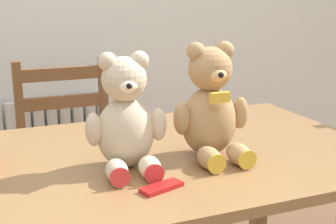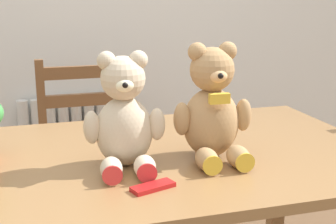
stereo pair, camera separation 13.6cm
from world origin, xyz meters
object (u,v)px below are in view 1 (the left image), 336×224
(teddy_bear_right, at_px, (211,108))
(teddy_bear_left, at_px, (126,120))
(chocolate_bar, at_px, (162,187))
(wooden_chair_behind, at_px, (71,158))

(teddy_bear_right, bearing_deg, teddy_bear_left, 2.57)
(chocolate_bar, bearing_deg, teddy_bear_right, 37.97)
(wooden_chair_behind, height_order, teddy_bear_right, teddy_bear_right)
(wooden_chair_behind, bearing_deg, chocolate_bar, 92.18)
(wooden_chair_behind, distance_m, teddy_bear_left, 0.98)
(teddy_bear_right, bearing_deg, chocolate_bar, 40.71)
(teddy_bear_left, relative_size, teddy_bear_right, 0.95)
(wooden_chair_behind, relative_size, chocolate_bar, 7.85)
(wooden_chair_behind, relative_size, teddy_bear_right, 2.59)
(teddy_bear_right, height_order, chocolate_bar, teddy_bear_right)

